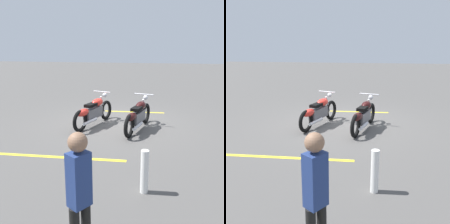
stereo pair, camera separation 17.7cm
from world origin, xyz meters
The scene contains 7 objects.
ground_plane centered at (0.00, 0.00, 0.00)m, with size 60.00×60.00×0.00m, color #514F4C.
motorcycle_bright_foreground centered at (0.41, -0.73, 0.46)m, with size 2.16×0.84×1.04m.
motorcycle_dark_foreground centered at (0.63, 0.71, 0.46)m, with size 2.19×0.75×1.04m.
bystander_near_row centered at (5.86, 0.53, 0.92)m, with size 0.29×0.28×1.65m.
bollard_post centered at (4.12, 1.14, 0.40)m, with size 0.14×0.14×0.79m, color white.
parking_stripe_near centered at (-1.60, -0.08, 0.00)m, with size 3.20×0.12×0.01m, color yellow.
parking_stripe_mid centered at (2.97, -0.93, 0.00)m, with size 3.20×0.12×0.01m, color yellow.
Camera 1 is at (8.38, 1.37, 2.54)m, focal length 42.75 mm.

